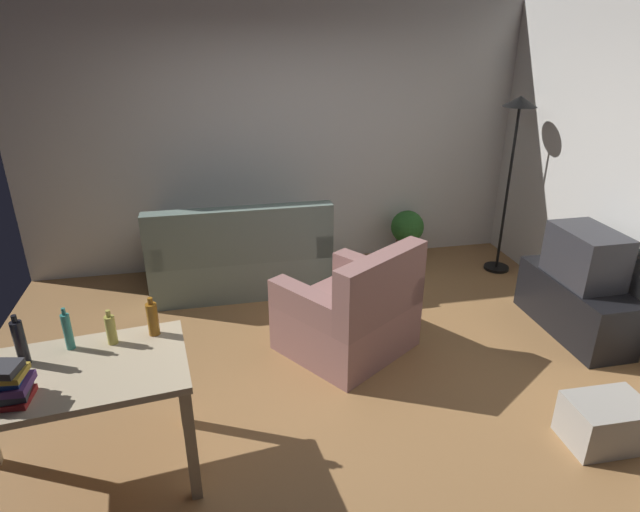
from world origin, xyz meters
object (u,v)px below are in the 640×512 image
object	(u,v)px
armchair	(351,314)
bottle_squat	(111,329)
torchiere_lamp	(515,138)
bottle_tall	(68,331)
bottle_dark	(20,342)
book_stack	(4,384)
potted_plant	(407,232)
storage_box	(605,422)
bottle_amber	(153,318)
couch	(240,259)
desk	(73,388)
tv	(586,256)
tv_stand	(575,305)

from	to	relation	value
armchair	bottle_squat	size ratio (longest dim) A/B	5.73
torchiere_lamp	bottle_tall	distance (m)	4.30
bottle_dark	book_stack	distance (m)	0.32
potted_plant	storage_box	size ratio (longest dim) A/B	1.19
potted_plant	bottle_tall	bearing A→B (deg)	-140.37
bottle_dark	bottle_squat	distance (m)	0.45
potted_plant	bottle_dark	size ratio (longest dim) A/B	1.94
bottle_amber	couch	bearing A→B (deg)	73.26
storage_box	bottle_tall	size ratio (longest dim) A/B	1.88
bottle_amber	potted_plant	bearing A→B (deg)	43.67
desk	storage_box	size ratio (longest dim) A/B	2.65
potted_plant	tv	bearing A→B (deg)	-62.88
armchair	bottle_squat	bearing A→B (deg)	-8.49
book_stack	potted_plant	bearing A→B (deg)	42.37
storage_box	bottle_dark	distance (m)	3.46
couch	potted_plant	size ratio (longest dim) A/B	3.01
bottle_squat	bottle_amber	bearing A→B (deg)	13.07
tv	torchiere_lamp	xyz separation A→B (m)	(-0.00, 1.28, 0.71)
storage_box	bottle_amber	world-z (taller)	bottle_amber
potted_plant	bottle_amber	distance (m)	3.45
storage_box	book_stack	distance (m)	3.41
desk	bottle_dark	world-z (taller)	bottle_dark
torchiere_lamp	potted_plant	bearing A→B (deg)	153.33
armchair	storage_box	size ratio (longest dim) A/B	2.53
storage_box	bottle_squat	bearing A→B (deg)	169.14
torchiere_lamp	bottle_amber	xyz separation A→B (m)	(-3.34, -1.91, -0.55)
armchair	storage_box	bearing A→B (deg)	99.76
couch	book_stack	size ratio (longest dim) A/B	6.52
torchiere_lamp	book_stack	xyz separation A→B (m)	(-3.99, -2.40, -0.55)
bottle_squat	potted_plant	bearing A→B (deg)	41.80
couch	bottle_squat	bearing A→B (deg)	68.15
bottle_dark	bottle_squat	xyz separation A→B (m)	(0.43, 0.11, -0.04)
tv	book_stack	bearing A→B (deg)	105.60
torchiere_lamp	desk	bearing A→B (deg)	-149.72
bottle_dark	bottle_tall	world-z (taller)	bottle_dark
torchiere_lamp	bottle_squat	bearing A→B (deg)	-151.19
desk	bottle_tall	world-z (taller)	bottle_tall
torchiere_lamp	book_stack	world-z (taller)	torchiere_lamp
couch	bottle_squat	xyz separation A→B (m)	(-0.84, -2.09, 0.54)
torchiere_lamp	couch	bearing A→B (deg)	177.29
book_stack	bottle_amber	bearing A→B (deg)	36.91
armchair	tv_stand	bearing A→B (deg)	142.90
tv	bottle_dark	xyz separation A→B (m)	(-4.00, -0.79, 0.19)
bottle_amber	desk	bearing A→B (deg)	-145.55
armchair	desk	bearing A→B (deg)	-4.99
tv	potted_plant	size ratio (longest dim) A/B	1.05
torchiere_lamp	bottle_dark	distance (m)	4.53
tv_stand	bottle_squat	xyz separation A→B (m)	(-3.57, -0.68, 0.61)
bottle_squat	book_stack	xyz separation A→B (m)	(-0.42, -0.43, 0.01)
armchair	bottle_amber	distance (m)	1.67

